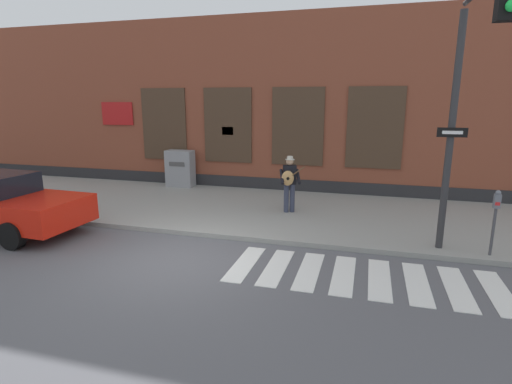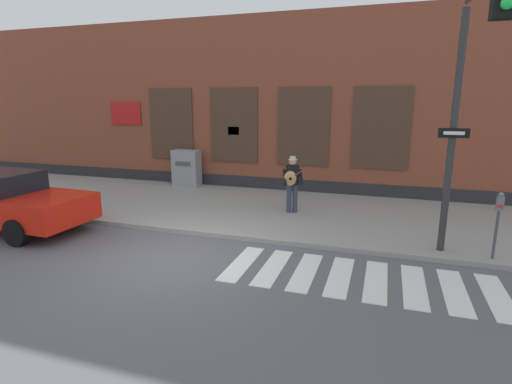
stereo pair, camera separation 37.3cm
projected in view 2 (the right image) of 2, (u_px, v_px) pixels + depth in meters
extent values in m
plane|color=#56565B|center=(177.00, 259.00, 8.68)|extent=(160.00, 160.00, 0.00)
cube|color=gray|center=(243.00, 208.00, 12.59)|extent=(28.00, 5.41, 0.12)
cube|color=brown|center=(282.00, 106.00, 16.25)|extent=(28.00, 4.00, 6.35)
cube|color=#28282B|center=(267.00, 185.00, 15.03)|extent=(28.00, 0.04, 0.55)
cube|color=#473323|center=(171.00, 124.00, 15.73)|extent=(1.86, 0.06, 2.75)
cube|color=black|center=(171.00, 124.00, 15.72)|extent=(1.74, 0.03, 2.63)
cube|color=#473323|center=(234.00, 125.00, 14.93)|extent=(1.86, 0.06, 2.75)
cube|color=black|center=(234.00, 125.00, 14.92)|extent=(1.74, 0.03, 2.63)
cube|color=#473323|center=(303.00, 127.00, 14.13)|extent=(1.86, 0.06, 2.75)
cube|color=black|center=(303.00, 127.00, 14.12)|extent=(1.74, 0.03, 2.63)
cube|color=#473323|center=(381.00, 128.00, 13.33)|extent=(1.86, 0.06, 2.75)
cube|color=black|center=(381.00, 128.00, 13.32)|extent=(1.74, 0.03, 2.63)
cube|color=red|center=(126.00, 113.00, 16.26)|extent=(1.40, 0.04, 0.90)
cube|color=yellow|center=(234.00, 131.00, 14.96)|extent=(0.44, 0.02, 0.30)
cube|color=silver|center=(242.00, 263.00, 8.46)|extent=(0.42, 1.90, 0.01)
cube|color=silver|center=(273.00, 267.00, 8.26)|extent=(0.42, 1.90, 0.01)
cube|color=silver|center=(306.00, 272.00, 8.05)|extent=(0.42, 1.90, 0.01)
cube|color=silver|center=(340.00, 276.00, 7.84)|extent=(0.42, 1.90, 0.01)
cube|color=silver|center=(376.00, 281.00, 7.63)|extent=(0.42, 1.90, 0.01)
cube|color=silver|center=(414.00, 286.00, 7.43)|extent=(0.42, 1.90, 0.01)
cube|color=silver|center=(454.00, 291.00, 7.22)|extent=(0.42, 1.90, 0.01)
cube|color=silver|center=(497.00, 297.00, 7.01)|extent=(0.42, 1.90, 0.01)
cube|color=red|center=(8.00, 205.00, 10.61)|extent=(4.67, 2.02, 0.68)
cube|color=silver|center=(91.00, 205.00, 10.35)|extent=(0.07, 0.24, 0.12)
cube|color=silver|center=(55.00, 216.00, 9.30)|extent=(0.07, 0.24, 0.12)
cylinder|color=black|center=(73.00, 213.00, 11.03)|extent=(0.67, 0.27, 0.66)
cylinder|color=black|center=(17.00, 232.00, 9.43)|extent=(0.67, 0.27, 0.66)
cylinder|color=black|center=(4.00, 205.00, 11.94)|extent=(0.67, 0.27, 0.66)
cylinder|color=#33384C|center=(295.00, 198.00, 11.83)|extent=(0.15, 0.15, 0.85)
cylinder|color=#33384C|center=(289.00, 198.00, 11.81)|extent=(0.15, 0.15, 0.85)
cube|color=black|center=(292.00, 175.00, 11.67)|extent=(0.43, 0.33, 0.56)
sphere|color=tan|center=(293.00, 162.00, 11.58)|extent=(0.22, 0.22, 0.22)
cylinder|color=beige|center=(293.00, 160.00, 11.57)|extent=(0.27, 0.28, 0.02)
cylinder|color=beige|center=(293.00, 158.00, 11.56)|extent=(0.18, 0.18, 0.09)
cylinder|color=black|center=(301.00, 177.00, 11.58)|extent=(0.25, 0.51, 0.39)
cylinder|color=black|center=(285.00, 177.00, 11.58)|extent=(0.25, 0.51, 0.39)
ellipsoid|color=tan|center=(290.00, 178.00, 11.51)|extent=(0.38, 0.23, 0.44)
cylinder|color=black|center=(290.00, 179.00, 11.45)|extent=(0.09, 0.04, 0.09)
cylinder|color=brown|center=(299.00, 172.00, 11.45)|extent=(0.46, 0.19, 0.34)
cylinder|color=#2D2D30|center=(452.00, 137.00, 8.34)|extent=(0.15, 0.15, 5.03)
sphere|color=#1ED84C|center=(507.00, 3.00, 5.28)|extent=(0.17, 0.17, 0.17)
cube|color=black|center=(454.00, 133.00, 8.22)|extent=(0.60, 0.05, 0.20)
cube|color=white|center=(454.00, 133.00, 8.20)|extent=(0.40, 0.02, 0.07)
cylinder|color=#47474C|center=(495.00, 235.00, 8.30)|extent=(0.06, 0.06, 1.05)
cube|color=slate|center=(500.00, 204.00, 8.15)|extent=(0.13, 0.10, 0.30)
sphere|color=slate|center=(501.00, 195.00, 8.11)|extent=(0.11, 0.11, 0.11)
cube|color=red|center=(500.00, 206.00, 8.11)|extent=(0.09, 0.01, 0.07)
cube|color=gray|center=(187.00, 168.00, 15.46)|extent=(1.05, 0.54, 1.39)
cube|color=#4C4C4C|center=(183.00, 164.00, 15.16)|extent=(0.63, 0.02, 0.16)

